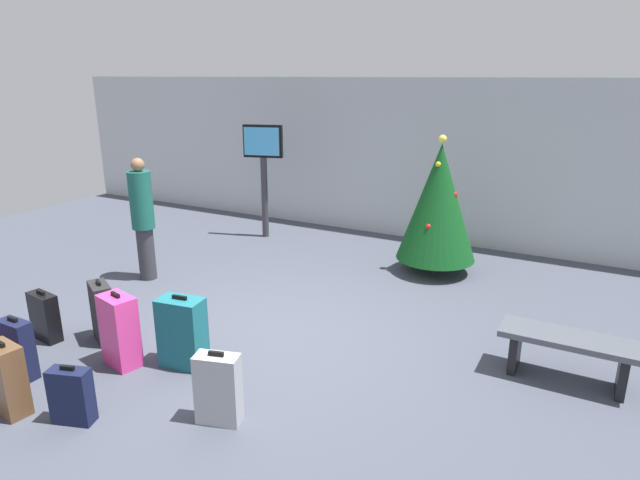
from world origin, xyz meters
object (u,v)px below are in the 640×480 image
at_px(holiday_tree, 438,202).
at_px(suitcase_4, 120,331).
at_px(suitcase_1, 18,349).
at_px(suitcase_3, 102,312).
at_px(waiting_bench, 569,348).
at_px(suitcase_6, 45,317).
at_px(suitcase_0, 71,396).
at_px(flight_info_kiosk, 263,162).
at_px(suitcase_8, 7,379).
at_px(traveller_0, 143,216).
at_px(suitcase_5, 218,389).
at_px(suitcase_2, 182,333).

bearing_deg(holiday_tree, suitcase_4, -115.52).
xyz_separation_m(suitcase_1, suitcase_3, (0.10, 0.94, 0.04)).
bearing_deg(waiting_bench, suitcase_6, -160.39).
distance_m(suitcase_0, suitcase_3, 1.54).
distance_m(waiting_bench, suitcase_3, 4.93).
distance_m(flight_info_kiosk, suitcase_8, 5.85).
distance_m(traveller_0, suitcase_5, 3.88).
xyz_separation_m(holiday_tree, traveller_0, (-3.64, -2.30, -0.14)).
distance_m(traveller_0, suitcase_2, 2.80).
height_order(waiting_bench, suitcase_8, suitcase_8).
xyz_separation_m(flight_info_kiosk, suitcase_0, (1.70, -5.48, -1.13)).
distance_m(suitcase_4, suitcase_5, 1.53).
relative_size(flight_info_kiosk, suitcase_6, 3.45).
xyz_separation_m(suitcase_4, suitcase_5, (1.50, -0.29, -0.06)).
distance_m(suitcase_5, suitcase_8, 1.89).
relative_size(traveller_0, suitcase_1, 2.76).
bearing_deg(suitcase_5, suitcase_2, 147.91).
relative_size(suitcase_3, suitcase_6, 1.21).
xyz_separation_m(traveller_0, suitcase_6, (0.42, -1.96, -0.67)).
xyz_separation_m(holiday_tree, suitcase_6, (-3.22, -4.26, -0.81)).
distance_m(flight_info_kiosk, suitcase_5, 5.72).
relative_size(suitcase_3, suitcase_5, 1.07).
xyz_separation_m(suitcase_3, suitcase_8, (0.38, -1.35, -0.01)).
xyz_separation_m(suitcase_2, suitcase_4, (-0.58, -0.29, 0.01)).
distance_m(flight_info_kiosk, waiting_bench, 6.12).
relative_size(waiting_bench, suitcase_0, 2.37).
bearing_deg(suitcase_6, suitcase_4, 0.78).
bearing_deg(suitcase_0, suitcase_6, 151.06).
height_order(suitcase_2, suitcase_5, suitcase_2).
height_order(suitcase_4, suitcase_8, suitcase_4).
bearing_deg(suitcase_0, suitcase_3, 130.09).
relative_size(traveller_0, suitcase_2, 2.30).
bearing_deg(suitcase_4, suitcase_2, 27.03).
height_order(waiting_bench, suitcase_3, suitcase_3).
relative_size(suitcase_3, suitcase_8, 1.03).
distance_m(suitcase_0, suitcase_1, 1.11).
height_order(suitcase_2, suitcase_6, suitcase_2).
bearing_deg(suitcase_5, flight_info_kiosk, 119.98).
xyz_separation_m(waiting_bench, suitcase_4, (-4.08, -1.86, 0.03)).
bearing_deg(suitcase_8, flight_info_kiosk, 100.93).
distance_m(flight_info_kiosk, suitcase_3, 4.49).
relative_size(suitcase_6, suitcase_8, 0.85).
height_order(traveller_0, suitcase_8, traveller_0).
distance_m(suitcase_6, suitcase_8, 1.44).
bearing_deg(suitcase_4, traveller_0, 129.70).
height_order(flight_info_kiosk, suitcase_0, flight_info_kiosk).
bearing_deg(suitcase_6, flight_info_kiosk, 91.41).
xyz_separation_m(traveller_0, suitcase_4, (1.61, -1.94, -0.57)).
bearing_deg(holiday_tree, suitcase_5, -96.62).
xyz_separation_m(waiting_bench, traveller_0, (-5.69, 0.08, 0.60)).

